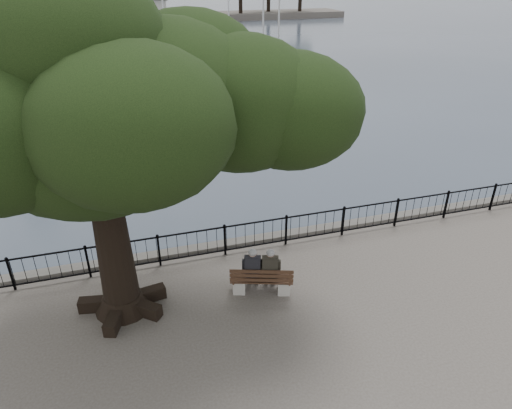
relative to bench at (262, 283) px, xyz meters
name	(u,v)px	position (x,y,z in m)	size (l,w,h in m)	color
harbor	(252,254)	(0.48, 2.59, -0.81)	(260.00, 260.00, 1.20)	#474541
railing	(256,234)	(0.48, 2.09, 0.25)	(22.06, 0.06, 1.00)	black
bench	(262,283)	(0.00, 0.00, 0.00)	(1.77, 1.03, 0.89)	#9D9A91
person_left	(253,270)	(-0.20, 0.17, 0.34)	(0.56, 0.78, 1.42)	black
person_right	(270,271)	(0.24, 0.02, 0.34)	(0.56, 0.78, 1.42)	black
tree	(127,102)	(-2.90, 0.55, 5.07)	(10.01, 6.99, 8.18)	black
lion_monument	(157,27)	(2.48, 49.52, 1.05)	(6.37, 6.37, 9.30)	#474541
sailboat_b	(154,104)	(-0.76, 22.79, -1.00)	(3.01, 5.72, 10.76)	silver
sailboat_c	(261,102)	(6.68, 21.19, -1.01)	(3.52, 5.35, 10.10)	silver
sailboat_d	(276,95)	(8.30, 22.71, -0.99)	(1.99, 5.90, 11.13)	silver
sailboat_e	(33,88)	(-9.41, 30.04, -0.93)	(1.73, 5.74, 13.44)	silver
sailboat_f	(168,74)	(1.48, 32.27, -0.97)	(3.49, 5.53, 11.81)	silver
sailboat_g	(229,63)	(7.98, 36.02, -1.01)	(3.90, 6.20, 10.53)	silver
sailboat_h	(99,60)	(-4.41, 41.44, -0.98)	(2.79, 4.79, 10.64)	silver
sailboat_i	(150,94)	(-0.76, 25.52, -0.95)	(3.70, 5.87, 12.79)	silver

